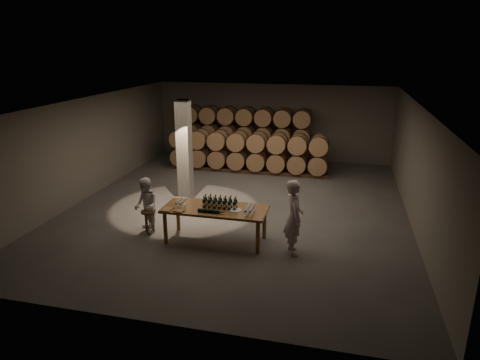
% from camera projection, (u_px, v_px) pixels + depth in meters
% --- Properties ---
extents(room, '(12.00, 12.00, 12.00)m').
position_uv_depth(room, '(184.00, 151.00, 13.36)').
color(room, '#4C4A47').
rests_on(room, ground).
extents(tasting_table, '(2.60, 1.10, 0.90)m').
position_uv_depth(tasting_table, '(215.00, 212.00, 10.71)').
color(tasting_table, brown).
rests_on(tasting_table, ground).
extents(barrel_stack_back, '(5.48, 0.95, 2.31)m').
position_uv_depth(barrel_stack_back, '(246.00, 134.00, 17.93)').
color(barrel_stack_back, '#53301C').
rests_on(barrel_stack_back, ground).
extents(barrel_stack_front, '(6.26, 0.95, 1.57)m').
position_uv_depth(barrel_stack_front, '(248.00, 151.00, 16.66)').
color(barrel_stack_front, '#53301C').
rests_on(barrel_stack_front, ground).
extents(bottle_cluster, '(0.86, 0.23, 0.33)m').
position_uv_depth(bottle_cluster, '(220.00, 203.00, 10.64)').
color(bottle_cluster, black).
rests_on(bottle_cluster, tasting_table).
extents(lying_bottles, '(0.65, 0.09, 0.09)m').
position_uv_depth(lying_bottles, '(209.00, 211.00, 10.35)').
color(lying_bottles, black).
rests_on(lying_bottles, tasting_table).
extents(glass_cluster_left, '(0.19, 0.41, 0.17)m').
position_uv_depth(glass_cluster_left, '(181.00, 201.00, 10.78)').
color(glass_cluster_left, silver).
rests_on(glass_cluster_left, tasting_table).
extents(glass_cluster_right, '(0.19, 0.52, 0.16)m').
position_uv_depth(glass_cluster_right, '(250.00, 208.00, 10.33)').
color(glass_cluster_right, silver).
rests_on(glass_cluster_right, tasting_table).
extents(plate, '(0.31, 0.31, 0.02)m').
position_uv_depth(plate, '(235.00, 210.00, 10.50)').
color(plate, silver).
rests_on(plate, tasting_table).
extents(notebook_near, '(0.27, 0.24, 0.03)m').
position_uv_depth(notebook_near, '(179.00, 211.00, 10.45)').
color(notebook_near, olive).
rests_on(notebook_near, tasting_table).
extents(notebook_corner, '(0.25, 0.31, 0.03)m').
position_uv_depth(notebook_corner, '(167.00, 209.00, 10.55)').
color(notebook_corner, olive).
rests_on(notebook_corner, tasting_table).
extents(pen, '(0.12, 0.02, 0.01)m').
position_uv_depth(pen, '(184.00, 212.00, 10.40)').
color(pen, black).
rests_on(pen, tasting_table).
extents(stool, '(0.38, 0.38, 0.63)m').
position_uv_depth(stool, '(148.00, 215.00, 11.23)').
color(stool, '#53301C').
rests_on(stool, ground).
extents(person_man, '(0.64, 0.78, 1.84)m').
position_uv_depth(person_man, '(294.00, 217.00, 10.05)').
color(person_man, beige).
rests_on(person_man, ground).
extents(person_woman, '(0.90, 0.93, 1.50)m').
position_uv_depth(person_woman, '(146.00, 206.00, 11.22)').
color(person_woman, silver).
rests_on(person_woman, ground).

